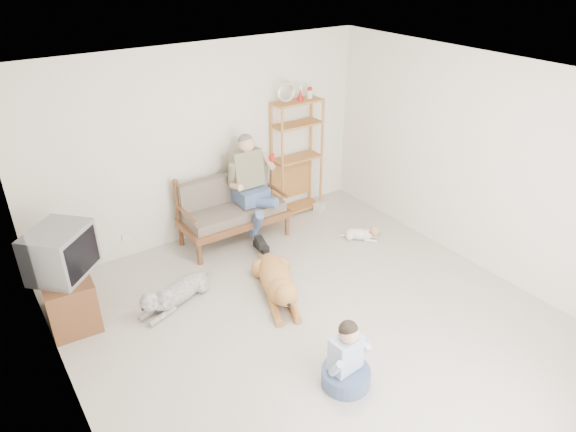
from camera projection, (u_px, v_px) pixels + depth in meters
floor at (325, 331)px, 5.66m from camera, size 5.50×5.50×0.00m
ceiling at (335, 87)px, 4.39m from camera, size 5.50×5.50×0.00m
wall_back at (204, 144)px, 7.02m from camera, size 5.00×0.00×5.00m
wall_left at (64, 318)px, 3.78m from camera, size 0.00×5.50×5.50m
wall_right at (489, 168)px, 6.27m from camera, size 0.00×5.50×5.50m
loveseat at (232, 208)px, 7.23m from camera, size 1.51×0.72×0.95m
man at (254, 196)px, 7.08m from camera, size 0.58×0.83×1.34m
etagere at (297, 157)px, 7.79m from camera, size 0.79×0.35×2.08m
book_stack at (320, 206)px, 8.20m from camera, size 0.23×0.20×0.12m
tv_stand at (68, 295)px, 5.74m from camera, size 0.57×0.93×0.60m
crt_tv at (61, 252)px, 5.47m from camera, size 0.83×0.83×0.54m
wall_outlet at (126, 237)px, 6.88m from camera, size 0.12×0.02×0.08m
golden_retriever at (278, 282)px, 6.16m from camera, size 0.73×1.46×0.46m
shaggy_dog at (174, 294)px, 6.02m from camera, size 1.14×0.57×0.36m
terrier at (364, 233)px, 7.37m from camera, size 0.46×0.48×0.23m
child at (346, 362)px, 4.88m from camera, size 0.48×0.48×0.75m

